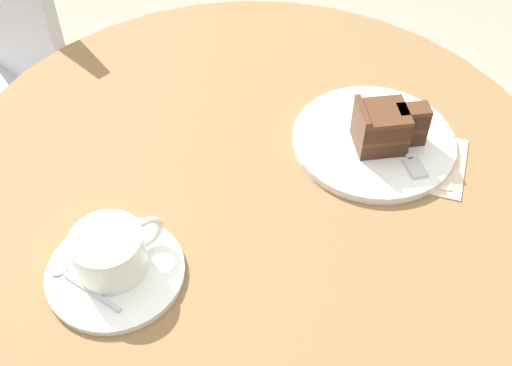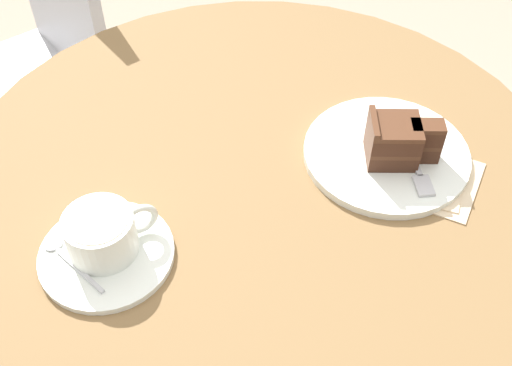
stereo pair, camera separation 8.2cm
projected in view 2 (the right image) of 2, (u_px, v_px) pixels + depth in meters
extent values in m
cylinder|color=brown|center=(259.00, 181.00, 0.90)|extent=(0.87, 0.87, 0.03)
cylinder|color=#B7B7BC|center=(258.00, 312.00, 1.16)|extent=(0.07, 0.07, 0.67)
cylinder|color=silver|center=(107.00, 255.00, 0.79)|extent=(0.17, 0.17, 0.01)
cylinder|color=silver|center=(101.00, 234.00, 0.77)|extent=(0.09, 0.09, 0.06)
cylinder|color=beige|center=(97.00, 220.00, 0.75)|extent=(0.08, 0.08, 0.00)
torus|color=silver|center=(140.00, 219.00, 0.79)|extent=(0.05, 0.01, 0.05)
cube|color=#B7B7BC|center=(80.00, 271.00, 0.77)|extent=(0.03, 0.09, 0.00)
ellipsoid|color=#B7B7BC|center=(54.00, 247.00, 0.79)|extent=(0.02, 0.02, 0.00)
cylinder|color=silver|center=(386.00, 154.00, 0.91)|extent=(0.23, 0.23, 0.01)
cube|color=#422619|center=(391.00, 151.00, 0.88)|extent=(0.09, 0.09, 0.02)
cube|color=#422619|center=(422.00, 151.00, 0.88)|extent=(0.05, 0.04, 0.02)
cube|color=#4C2B19|center=(393.00, 143.00, 0.87)|extent=(0.09, 0.09, 0.01)
cube|color=#4C2B19|center=(424.00, 143.00, 0.87)|extent=(0.05, 0.04, 0.01)
cube|color=#422619|center=(394.00, 134.00, 0.86)|extent=(0.09, 0.09, 0.02)
cube|color=#422619|center=(426.00, 135.00, 0.86)|extent=(0.05, 0.04, 0.02)
cube|color=#4C2B19|center=(396.00, 126.00, 0.85)|extent=(0.09, 0.09, 0.01)
cube|color=#4C2B19|center=(428.00, 126.00, 0.85)|extent=(0.05, 0.04, 0.01)
cube|color=#4C2B19|center=(371.00, 139.00, 0.87)|extent=(0.04, 0.06, 0.07)
cube|color=#B7B7BC|center=(409.00, 148.00, 0.90)|extent=(0.05, 0.11, 0.00)
cube|color=#B7B7BC|center=(424.00, 186.00, 0.85)|extent=(0.03, 0.04, 0.00)
cube|color=beige|center=(432.00, 179.00, 0.88)|extent=(0.17, 0.17, 0.00)
cube|color=beige|center=(422.00, 175.00, 0.88)|extent=(0.16, 0.16, 0.00)
cylinder|color=#BCBCC1|center=(64.00, 113.00, 1.72)|extent=(0.02, 0.02, 0.46)
cylinder|color=#BCBCC1|center=(124.00, 183.00, 1.55)|extent=(0.02, 0.02, 0.46)
cube|color=#BCBCC1|center=(5.00, 99.00, 1.39)|extent=(0.44, 0.44, 0.02)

